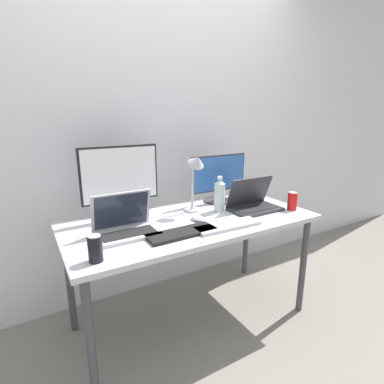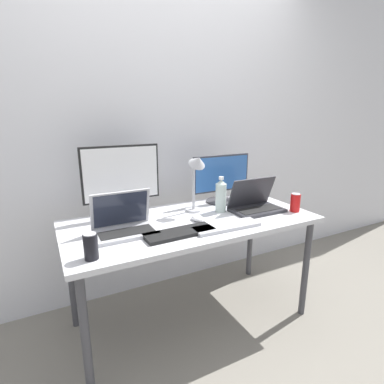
% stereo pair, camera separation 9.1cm
% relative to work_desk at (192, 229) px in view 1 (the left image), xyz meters
% --- Properties ---
extents(ground_plane, '(16.00, 16.00, 0.00)m').
position_rel_work_desk_xyz_m(ground_plane, '(0.00, 0.00, -0.67)').
color(ground_plane, gray).
extents(wall_back, '(7.00, 0.08, 2.60)m').
position_rel_work_desk_xyz_m(wall_back, '(0.00, 0.59, 0.63)').
color(wall_back, silver).
rests_on(wall_back, ground).
extents(work_desk, '(1.58, 0.73, 0.74)m').
position_rel_work_desk_xyz_m(work_desk, '(0.00, 0.00, 0.00)').
color(work_desk, '#424247').
rests_on(work_desk, ground).
extents(monitor_left, '(0.49, 0.22, 0.46)m').
position_rel_work_desk_xyz_m(monitor_left, '(-0.37, 0.26, 0.32)').
color(monitor_left, black).
rests_on(monitor_left, work_desk).
extents(monitor_center, '(0.47, 0.22, 0.36)m').
position_rel_work_desk_xyz_m(monitor_center, '(0.37, 0.24, 0.25)').
color(monitor_center, '#38383D').
rests_on(monitor_center, work_desk).
extents(laptop_silver, '(0.34, 0.22, 0.23)m').
position_rel_work_desk_xyz_m(laptop_silver, '(-0.44, -0.02, 0.12)').
color(laptop_silver, '#B7B7BC').
rests_on(laptop_silver, work_desk).
extents(laptop_secondary, '(0.35, 0.22, 0.23)m').
position_rel_work_desk_xyz_m(laptop_secondary, '(0.47, -0.04, 0.12)').
color(laptop_secondary, '#2D2D33').
rests_on(laptop_secondary, work_desk).
extents(keyboard_main, '(0.42, 0.13, 0.02)m').
position_rel_work_desk_xyz_m(keyboard_main, '(0.11, -0.23, 0.08)').
color(keyboard_main, '#B2B2B7').
rests_on(keyboard_main, work_desk).
extents(keyboard_aux, '(0.40, 0.15, 0.02)m').
position_rel_work_desk_xyz_m(keyboard_aux, '(-0.17, -0.19, 0.08)').
color(keyboard_aux, black).
rests_on(keyboard_aux, work_desk).
extents(mouse_by_keyboard, '(0.07, 0.11, 0.03)m').
position_rel_work_desk_xyz_m(mouse_by_keyboard, '(0.02, -0.04, 0.08)').
color(mouse_by_keyboard, silver).
rests_on(mouse_by_keyboard, work_desk).
extents(water_bottle, '(0.07, 0.07, 0.24)m').
position_rel_work_desk_xyz_m(water_bottle, '(0.25, 0.05, 0.18)').
color(water_bottle, silver).
rests_on(water_bottle, work_desk).
extents(soda_can_near_keyboard, '(0.07, 0.07, 0.13)m').
position_rel_work_desk_xyz_m(soda_can_near_keyboard, '(0.70, -0.18, 0.13)').
color(soda_can_near_keyboard, red).
rests_on(soda_can_near_keyboard, work_desk).
extents(soda_can_by_laptop, '(0.07, 0.07, 0.13)m').
position_rel_work_desk_xyz_m(soda_can_by_laptop, '(-0.66, -0.26, 0.13)').
color(soda_can_by_laptop, black).
rests_on(soda_can_by_laptop, work_desk).
extents(desk_lamp, '(0.11, 0.18, 0.41)m').
position_rel_work_desk_xyz_m(desk_lamp, '(0.09, 0.10, 0.34)').
color(desk_lamp, '#B7B7BC').
rests_on(desk_lamp, work_desk).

